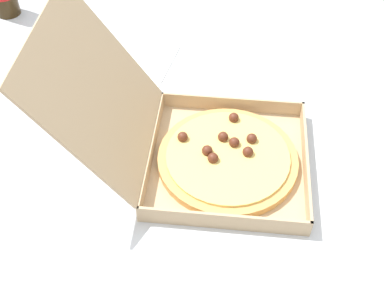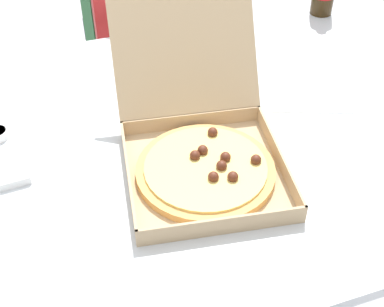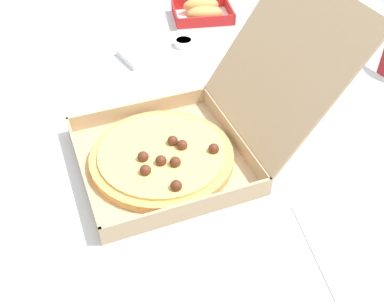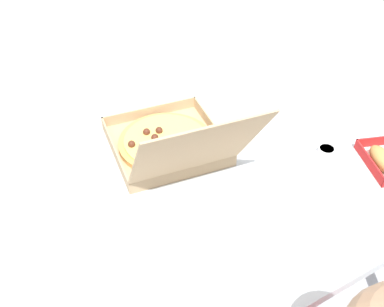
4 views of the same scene
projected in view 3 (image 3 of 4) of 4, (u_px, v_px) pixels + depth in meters
The scene contains 7 objects.
ground_plane at pixel (209, 304), 1.54m from camera, with size 10.00×10.00×0.00m, color #B2B2B7.
dining_table at pixel (216, 158), 1.09m from camera, with size 1.42×1.06×0.74m.
pizza_box_open at pixel (182, 141), 0.96m from camera, with size 0.42×0.58×0.34m.
bread_side_box at pixel (202, 11), 1.49m from camera, with size 0.21×0.23×0.06m.
paper_menu at pixel (350, 243), 0.82m from camera, with size 0.21×0.15×0.00m, color white.
napkin_pile at pixel (142, 55), 1.31m from camera, with size 0.11×0.11×0.02m, color white.
dipping_sauce_cup at pixel (184, 42), 1.36m from camera, with size 0.06×0.06×0.02m.
Camera 3 is at (0.67, -0.45, 1.41)m, focal length 42.30 mm.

